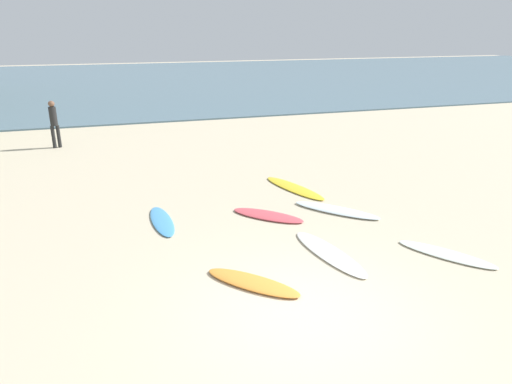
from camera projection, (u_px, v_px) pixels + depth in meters
name	position (u px, v px, depth m)	size (l,w,h in m)	color
ground_plane	(308.00, 313.00, 7.85)	(120.00, 120.00, 0.00)	beige
ocean_water	(142.00, 80.00, 41.44)	(120.00, 40.00, 0.08)	slate
surfboard_0	(446.00, 254.00, 9.81)	(0.51, 2.05, 0.06)	silver
surfboard_1	(329.00, 253.00, 9.85)	(0.58, 2.40, 0.06)	white
surfboard_2	(336.00, 210.00, 12.12)	(0.54, 2.34, 0.09)	white
surfboard_3	(294.00, 188.00, 13.82)	(0.57, 2.56, 0.07)	yellow
surfboard_4	(253.00, 282.00, 8.69)	(0.55, 1.96, 0.09)	orange
surfboard_5	(162.00, 221.00, 11.48)	(0.49, 2.00, 0.07)	#499BDA
surfboard_6	(268.00, 215.00, 11.80)	(0.60, 1.94, 0.08)	#DE4F59
beachgoer_near	(54.00, 121.00, 18.22)	(0.35, 0.35, 1.86)	black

